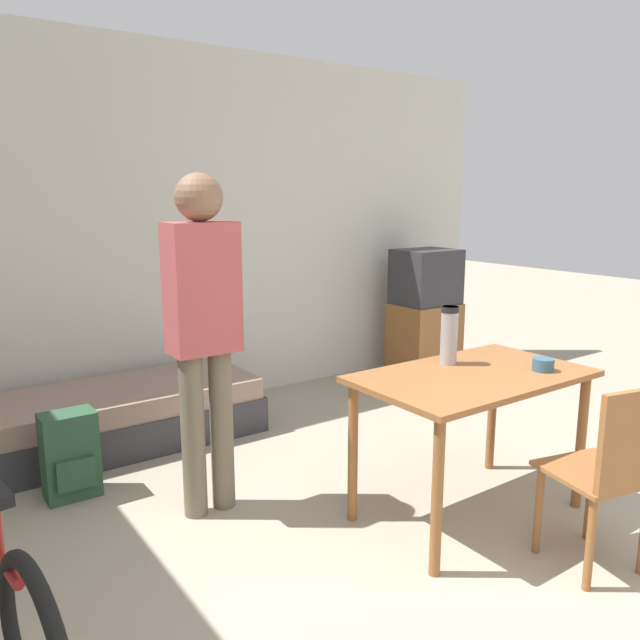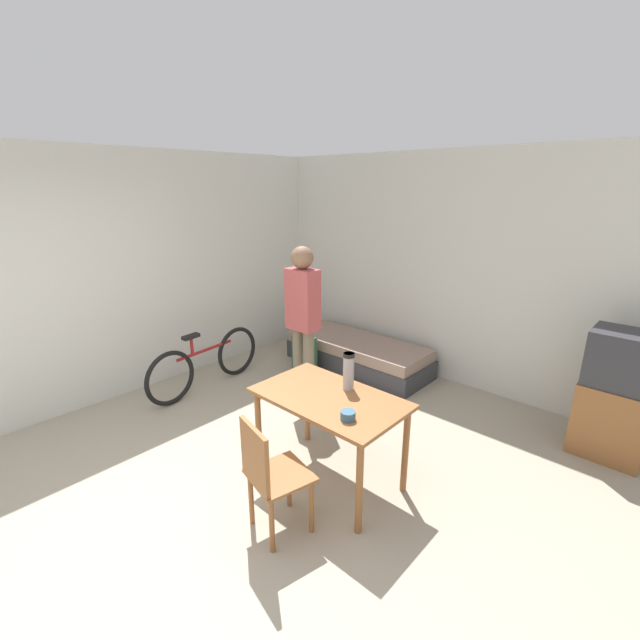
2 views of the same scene
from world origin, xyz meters
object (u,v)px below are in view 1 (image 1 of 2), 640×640
at_px(person_standing, 203,320).
at_px(mate_bowl, 543,365).
at_px(daybed, 112,418).
at_px(tv, 425,315).
at_px(wooden_chair, 611,469).
at_px(dining_table, 472,393).
at_px(thermos_flask, 449,333).
at_px(backpack, 70,456).

height_order(person_standing, mate_bowl, person_standing).
height_order(daybed, mate_bowl, mate_bowl).
height_order(tv, mate_bowl, tv).
distance_m(wooden_chair, mate_bowl, 0.65).
xyz_separation_m(daybed, mate_bowl, (1.55, -2.13, 0.60)).
distance_m(tv, person_standing, 2.95).
relative_size(wooden_chair, mate_bowl, 8.13).
bearing_deg(wooden_chair, person_standing, 127.74).
distance_m(dining_table, person_standing, 1.39).
xyz_separation_m(thermos_flask, mate_bowl, (0.30, -0.37, -0.13)).
bearing_deg(tv, thermos_flask, -131.80).
bearing_deg(dining_table, wooden_chair, -83.29).
xyz_separation_m(dining_table, person_standing, (-1.08, 0.80, 0.36)).
xyz_separation_m(daybed, person_standing, (0.15, -1.16, 0.83)).
distance_m(person_standing, mate_bowl, 1.72).
height_order(tv, backpack, tv).
relative_size(daybed, wooden_chair, 2.23).
xyz_separation_m(wooden_chair, mate_bowl, (0.24, 0.53, 0.30)).
bearing_deg(backpack, dining_table, -39.98).
bearing_deg(wooden_chair, daybed, 116.15).
xyz_separation_m(person_standing, mate_bowl, (1.40, -0.97, -0.23)).
height_order(daybed, person_standing, person_standing).
relative_size(dining_table, backpack, 2.45).
distance_m(mate_bowl, backpack, 2.55).
height_order(wooden_chair, mate_bowl, wooden_chair).
height_order(thermos_flask, mate_bowl, thermos_flask).
xyz_separation_m(dining_table, mate_bowl, (0.32, -0.17, 0.13)).
distance_m(daybed, wooden_chair, 2.98).
relative_size(dining_table, person_standing, 0.68).
bearing_deg(backpack, tv, 10.24).
distance_m(daybed, backpack, 0.72).
distance_m(dining_table, mate_bowl, 0.39).
relative_size(tv, wooden_chair, 1.33).
distance_m(tv, mate_bowl, 2.48).
bearing_deg(person_standing, thermos_flask, -28.59).
bearing_deg(backpack, thermos_flask, -35.25).
relative_size(tv, person_standing, 0.66).
bearing_deg(tv, mate_bowl, -120.96).
bearing_deg(dining_table, person_standing, 143.48).
distance_m(daybed, person_standing, 1.43).
height_order(wooden_chair, thermos_flask, thermos_flask).
bearing_deg(wooden_chair, dining_table, 96.71).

